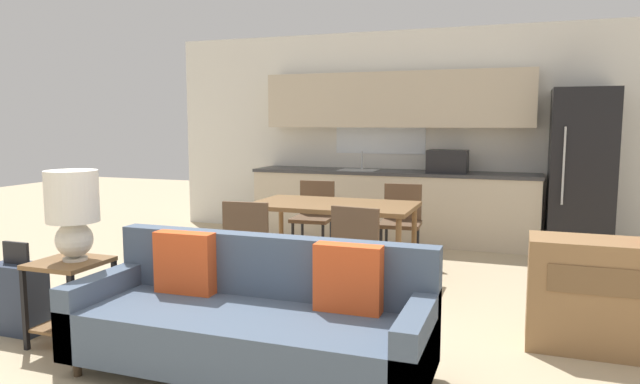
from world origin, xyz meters
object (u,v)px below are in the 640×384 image
Objects in this scene: refrigerator at (581,172)px; couch at (254,320)px; side_table at (71,288)px; dining_chair_far_left at (314,214)px; dining_table at (334,210)px; credenza at (621,297)px; suitcase at (19,297)px; dining_chair_far_right at (401,219)px; dining_chair_near_right at (361,250)px; table_lamp at (73,208)px; dining_chair_near_left at (251,242)px.

refrigerator is 0.88× the size of couch.
side_table is 2.97m from dining_chair_far_left.
credenza is at bearing -23.32° from dining_table.
dining_chair_far_right is at bearing 52.40° from suitcase.
credenza is 3.34m from dining_chair_far_left.
dining_chair_near_right and dining_chair_far_left have the same top height.
dining_table is at bearing 156.68° from credenza.
refrigerator is 5.36m from table_lamp.
dining_chair_near_left is (-0.67, 1.31, 0.17)m from couch.
dining_chair_far_right and dining_chair_far_left have the same top height.
couch is at bearing -80.53° from dining_chair_far_left.
credenza is at bearing 16.90° from table_lamp.
dining_table is 2.63× the size of side_table.
table_lamp is (-1.35, 0.02, 0.62)m from couch.
refrigerator is 2.20× the size of dining_chair_far_right.
couch is at bearing -153.17° from credenza.
table_lamp is 0.53× the size of credenza.
couch is 3.50× the size of table_lamp.
dining_chair_far_left reaches higher than suitcase.
dining_chair_near_left is (-2.78, -2.79, -0.45)m from refrigerator.
side_table is 2.16m from dining_chair_near_right.
suitcase reaches higher than side_table.
dining_chair_near_left reaches higher than side_table.
dining_chair_far_right is 3.61m from suitcase.
dining_chair_near_right reaches higher than side_table.
couch is 2.50× the size of dining_chair_near_right.
side_table is 3.35m from dining_chair_far_right.
suitcase is (-1.23, -1.28, -0.24)m from dining_chair_near_left.
dining_table reaches higher than side_table.
dining_chair_near_right reaches higher than dining_table.
dining_chair_near_left and dining_chair_near_right have the same top height.
couch is 1.39m from side_table.
dining_chair_near_left is 1.79m from suitcase.
suitcase is at bearing 41.47° from dining_chair_near_left.
dining_chair_far_left is 3.11m from suitcase.
credenza is 1.34× the size of dining_chair_near_left.
table_lamp is 2.16m from dining_chair_near_right.
couch is 3.23× the size of suitcase.
side_table is at bearing -3.53° from suitcase.
suitcase is (-0.54, 0.01, -0.68)m from table_lamp.
dining_table is at bearing -124.98° from dining_chair_far_right.
dining_chair_far_left reaches higher than credenza.
dining_table is 2.54m from credenza.
couch is 2.50× the size of dining_chair_far_left.
table_lamp reaches higher than dining_chair_far_right.
dining_chair_far_right is (-1.83, 1.80, 0.12)m from credenza.
refrigerator is 2.20× the size of dining_chair_near_left.
dining_chair_near_right is at bearing 38.46° from side_table.
dining_chair_near_right is (0.48, -0.74, -0.19)m from dining_table.
dining_chair_far_left is at bearing 76.15° from side_table.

